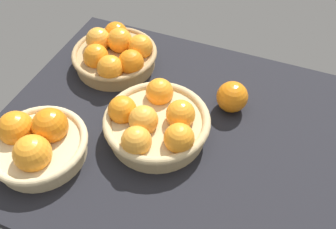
# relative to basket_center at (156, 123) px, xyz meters

# --- Properties ---
(market_tray) EXTENTS (0.84, 0.72, 0.03)m
(market_tray) POSITION_rel_basket_center_xyz_m (-0.02, -0.03, -0.06)
(market_tray) COLOR black
(market_tray) RESTS_ON ground
(basket_center) EXTENTS (0.26, 0.26, 0.11)m
(basket_center) POSITION_rel_basket_center_xyz_m (0.00, 0.00, 0.00)
(basket_center) COLOR tan
(basket_center) RESTS_ON market_tray
(basket_far_right) EXTENTS (0.22, 0.22, 0.11)m
(basket_far_right) POSITION_rel_basket_center_xyz_m (0.23, 0.15, -0.00)
(basket_far_right) COLOR #D3BC8C
(basket_far_right) RESTS_ON market_tray
(basket_near_right) EXTENTS (0.24, 0.24, 0.11)m
(basket_near_right) POSITION_rel_basket_center_xyz_m (0.21, -0.20, -0.00)
(basket_near_right) COLOR tan
(basket_near_right) RESTS_ON market_tray
(loose_orange_front_gap) EXTENTS (0.08, 0.08, 0.08)m
(loose_orange_front_gap) POSITION_rel_basket_center_xyz_m (-0.14, -0.15, -0.00)
(loose_orange_front_gap) COLOR orange
(loose_orange_front_gap) RESTS_ON market_tray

